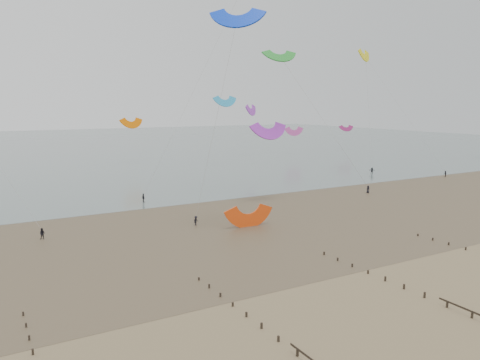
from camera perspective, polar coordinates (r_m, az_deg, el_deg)
name	(u,v)px	position (r m, az deg, el deg)	size (l,w,h in m)	color
ground	(369,293)	(52.15, 15.40, -13.11)	(500.00, 500.00, 0.00)	brown
sea_and_shore	(197,225)	(77.16, -5.29, -5.47)	(500.00, 665.00, 0.03)	#475654
kitesurfers	(273,192)	(101.07, 4.02, -1.44)	(148.64, 28.92, 1.81)	black
grounded_kite	(249,227)	(75.79, 1.10, -5.71)	(7.09, 3.71, 5.40)	#F1460F
kites_airborne	(95,97)	(128.24, -17.21, 9.65)	(256.87, 122.06, 40.10)	#D549A5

